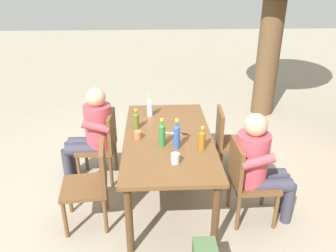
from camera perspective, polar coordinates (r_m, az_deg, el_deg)
The scene contains 16 objects.
ground_plane at distance 3.97m, azimuth 0.00°, elevation -11.64°, with size 24.00×24.00×0.00m, color gray.
dining_table at distance 3.61m, azimuth 0.00°, elevation -2.96°, with size 1.83×0.93×0.76m.
chair_near_left at distance 4.10m, azimuth -11.04°, elevation -2.83°, with size 0.46×0.46×0.87m.
chair_far_right at distance 3.47m, azimuth 13.20°, elevation -8.55°, with size 0.45×0.45×0.87m.
chair_far_left at distance 4.17m, azimuth 10.30°, elevation -2.30°, with size 0.47×0.47×0.87m.
chair_near_right at distance 3.41m, azimuth -12.78°, elevation -9.17°, with size 0.48×0.48×0.87m.
person_in_white_shirt at distance 4.05m, azimuth -12.75°, elevation -0.73°, with size 0.47×0.61×1.18m.
person_in_plaid_shirt at distance 3.42m, azimuth 15.24°, elevation -6.08°, with size 0.47×0.61×1.18m.
bottle_olive at distance 3.72m, azimuth -5.45°, elevation 0.98°, with size 0.06×0.06×0.23m.
bottle_clear at distance 4.03m, azimuth -3.12°, elevation 3.22°, with size 0.06×0.06×0.27m.
bottle_green at distance 3.33m, azimuth -1.01°, elevation -1.38°, with size 0.06×0.06×0.30m.
bottle_amber at distance 3.29m, azimuth 5.81°, elevation -2.28°, with size 0.06×0.06×0.24m.
bottle_blue at distance 3.28m, azimuth 1.50°, elevation -1.65°, with size 0.06×0.06×0.31m.
cup_steel at distance 3.07m, azimuth 1.25°, elevation -5.52°, with size 0.08×0.08×0.10m, color #B2B7BC.
cup_terracotta at distance 3.52m, azimuth -5.16°, elevation -1.53°, with size 0.08×0.08×0.08m, color #BC6B47.
table_knife at distance 3.62m, azimuth 1.79°, elevation -1.29°, with size 0.08×0.24×0.01m.
Camera 1 is at (3.19, -0.15, 2.37)m, focal length 35.83 mm.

